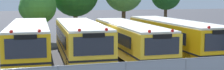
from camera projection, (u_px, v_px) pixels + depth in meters
ground_plane at (106, 58)px, 20.72m from camera, size 160.00×160.00×0.00m
school_bus_0 at (29, 41)px, 19.43m from camera, size 2.72×10.71×2.64m
school_bus_1 at (80, 39)px, 20.14m from camera, size 2.83×10.55×2.62m
school_bus_2 at (129, 38)px, 21.01m from camera, size 2.51×11.44×2.51m
school_bus_3 at (172, 36)px, 21.99m from camera, size 2.71×11.66×2.63m
tree_1 at (37, 7)px, 28.03m from camera, size 3.49×3.41×5.06m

